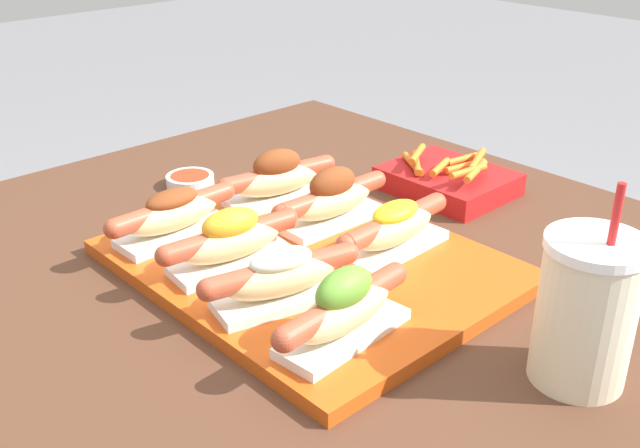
# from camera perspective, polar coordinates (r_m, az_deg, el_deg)

# --- Properties ---
(serving_tray) EXTENTS (0.47, 0.38, 0.02)m
(serving_tray) POSITION_cam_1_polar(r_m,az_deg,el_deg) (0.95, -0.89, -3.02)
(serving_tray) COLOR #CC4C14
(serving_tray) RESTS_ON patio_table
(hot_dog_0) EXTENTS (0.06, 0.20, 0.07)m
(hot_dog_0) POSITION_cam_1_polar(r_m,az_deg,el_deg) (1.00, -11.12, 0.72)
(hot_dog_0) COLOR white
(hot_dog_0) RESTS_ON serving_tray
(hot_dog_1) EXTENTS (0.08, 0.20, 0.08)m
(hot_dog_1) POSITION_cam_1_polar(r_m,az_deg,el_deg) (0.91, -6.78, -1.27)
(hot_dog_1) COLOR white
(hot_dog_1) RESTS_ON serving_tray
(hot_dog_2) EXTENTS (0.10, 0.19, 0.07)m
(hot_dog_2) POSITION_cam_1_polar(r_m,az_deg,el_deg) (0.83, -2.97, -4.03)
(hot_dog_2) COLOR white
(hot_dog_2) RESTS_ON serving_tray
(hot_dog_3) EXTENTS (0.07, 0.20, 0.08)m
(hot_dog_3) POSITION_cam_1_polar(r_m,az_deg,el_deg) (0.77, 1.81, -6.47)
(hot_dog_3) COLOR white
(hot_dog_3) RESTS_ON serving_tray
(hot_dog_4) EXTENTS (0.08, 0.20, 0.08)m
(hot_dog_4) POSITION_cam_1_polar(r_m,az_deg,el_deg) (1.09, -3.29, 3.48)
(hot_dog_4) COLOR white
(hot_dog_4) RESTS_ON serving_tray
(hot_dog_5) EXTENTS (0.06, 0.20, 0.08)m
(hot_dog_5) POSITION_cam_1_polar(r_m,az_deg,el_deg) (1.02, 0.94, 1.92)
(hot_dog_5) COLOR white
(hot_dog_5) RESTS_ON serving_tray
(hot_dog_6) EXTENTS (0.07, 0.20, 0.07)m
(hot_dog_6) POSITION_cam_1_polar(r_m,az_deg,el_deg) (0.95, 5.71, -0.27)
(hot_dog_6) COLOR white
(hot_dog_6) RESTS_ON serving_tray
(sauce_bowl) EXTENTS (0.08, 0.08, 0.02)m
(sauce_bowl) POSITION_cam_1_polar(r_m,az_deg,el_deg) (1.22, -9.87, 3.32)
(sauce_bowl) COLOR white
(sauce_bowl) RESTS_ON patio_table
(drink_cup) EXTENTS (0.10, 0.10, 0.21)m
(drink_cup) POSITION_cam_1_polar(r_m,az_deg,el_deg) (0.77, 19.61, -6.25)
(drink_cup) COLOR beige
(drink_cup) RESTS_ON patio_table
(fries_basket) EXTENTS (0.19, 0.16, 0.06)m
(fries_basket) POSITION_cam_1_polar(r_m,az_deg,el_deg) (1.19, 9.85, 3.31)
(fries_basket) COLOR #B21919
(fries_basket) RESTS_ON patio_table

